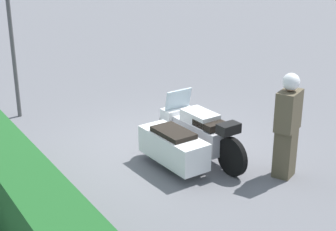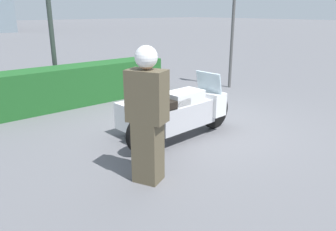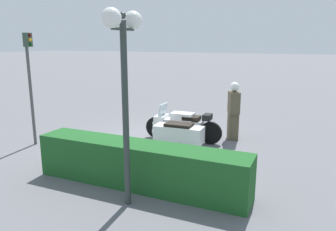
# 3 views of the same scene
# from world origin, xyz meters

# --- Properties ---
(ground_plane) EXTENTS (160.00, 160.00, 0.00)m
(ground_plane) POSITION_xyz_m (0.00, 0.00, 0.00)
(ground_plane) COLOR slate
(police_motorcycle) EXTENTS (2.55, 1.27, 1.18)m
(police_motorcycle) POSITION_xyz_m (-0.76, 0.01, 0.48)
(police_motorcycle) COLOR black
(police_motorcycle) RESTS_ON ground
(officer_rider) EXTENTS (0.49, 0.59, 1.88)m
(officer_rider) POSITION_xyz_m (-2.21, -1.15, 0.99)
(officer_rider) COLOR brown
(officer_rider) RESTS_ON ground
(hedge_bush_curbside) EXTENTS (4.88, 0.80, 0.98)m
(hedge_bush_curbside) POSITION_xyz_m (-1.17, 3.19, 0.49)
(hedge_bush_curbside) COLOR #1E5623
(hedge_bush_curbside) RESTS_ON ground
(twin_lamp_post) EXTENTS (0.34, 1.04, 3.67)m
(twin_lamp_post) POSITION_xyz_m (-1.36, 3.99, 2.83)
(twin_lamp_post) COLOR #2D3833
(twin_lamp_post) RESTS_ON ground
(traffic_light_near) EXTENTS (0.22, 0.28, 3.37)m
(traffic_light_near) POSITION_xyz_m (3.23, 1.87, 2.22)
(traffic_light_near) COLOR #4C4C4C
(traffic_light_near) RESTS_ON ground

